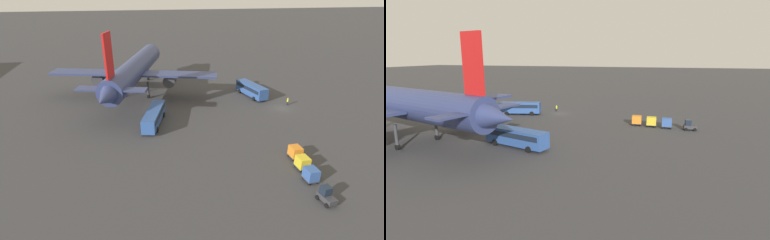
{
  "view_description": "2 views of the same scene",
  "coord_description": "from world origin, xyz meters",
  "views": [
    {
      "loc": [
        -57.29,
        31.04,
        25.07
      ],
      "look_at": [
        -7.98,
        21.89,
        2.46
      ],
      "focal_mm": 28.0,
      "sensor_mm": 36.0,
      "label": 1
    },
    {
      "loc": [
        -25.96,
        70.16,
        14.6
      ],
      "look_at": [
        -10.33,
        18.12,
        2.74
      ],
      "focal_mm": 28.0,
      "sensor_mm": 36.0,
      "label": 2
    }
  ],
  "objects": [
    {
      "name": "shuttle_bus_near",
      "position": [
        9.05,
        3.83,
        1.84
      ],
      "size": [
        10.41,
        5.0,
        3.05
      ],
      "rotation": [
        0.0,
        0.0,
        0.24
      ],
      "color": "#2D5199",
      "rests_on": "ground"
    },
    {
      "name": "cargo_cart_yellow",
      "position": [
        -23.15,
        8.06,
        1.19
      ],
      "size": [
        2.06,
        1.75,
        2.06
      ],
      "rotation": [
        0.0,
        0.0,
        0.04
      ],
      "color": "#38383D",
      "rests_on": "ground"
    },
    {
      "name": "shuttle_bus_far",
      "position": [
        -3.1,
        28.57,
        1.81
      ],
      "size": [
        11.78,
        5.43,
        3.01
      ],
      "rotation": [
        0.0,
        0.0,
        -0.26
      ],
      "color": "#2D5199",
      "rests_on": "ground"
    },
    {
      "name": "cargo_cart_orange",
      "position": [
        -20.12,
        7.59,
        1.19
      ],
      "size": [
        2.06,
        1.75,
        2.06
      ],
      "rotation": [
        0.0,
        0.0,
        0.04
      ],
      "color": "#38383D",
      "rests_on": "ground"
    },
    {
      "name": "cargo_cart_blue",
      "position": [
        -26.19,
        8.46,
        1.19
      ],
      "size": [
        2.06,
        1.75,
        2.06
      ],
      "rotation": [
        0.0,
        0.0,
        0.04
      ],
      "color": "#38383D",
      "rests_on": "ground"
    },
    {
      "name": "airplane",
      "position": [
        14.39,
        31.78,
        6.62
      ],
      "size": [
        46.04,
        39.43,
        17.59
      ],
      "rotation": [
        0.0,
        0.0,
        -0.27
      ],
      "color": "navy",
      "rests_on": "ground"
    },
    {
      "name": "worker_person",
      "position": [
        1.62,
        -2.13,
        0.87
      ],
      "size": [
        0.38,
        0.38,
        1.74
      ],
      "color": "#1E1E2D",
      "rests_on": "ground"
    },
    {
      "name": "baggage_tug",
      "position": [
        -30.5,
        8.83,
        0.94
      ],
      "size": [
        2.56,
        1.93,
        2.1
      ],
      "rotation": [
        0.0,
        0.0,
        0.14
      ],
      "color": "#333338",
      "rests_on": "ground"
    },
    {
      "name": "ground_plane",
      "position": [
        0.0,
        0.0,
        0.0
      ],
      "size": [
        600.0,
        600.0,
        0.0
      ],
      "primitive_type": "plane",
      "color": "#38383A"
    }
  ]
}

